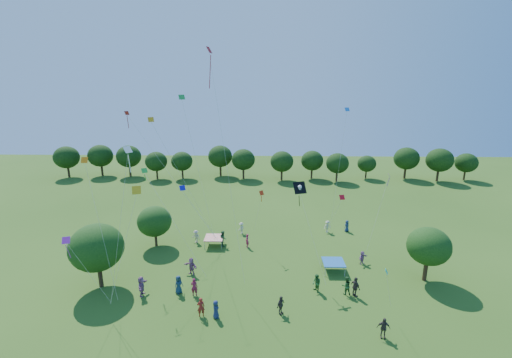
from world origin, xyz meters
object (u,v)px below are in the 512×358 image
(near_tree_north, at_px, (154,221))
(pirate_kite, at_px, (300,189))
(near_tree_west, at_px, (97,248))
(tent_blue, at_px, (333,262))
(near_tree_east, at_px, (429,246))
(red_high_kite, at_px, (216,98))
(tent_red_stripe, at_px, (214,238))

(near_tree_north, relative_size, pirate_kite, 0.60)
(near_tree_west, bearing_deg, tent_blue, 8.38)
(near_tree_east, xyz_separation_m, red_high_kite, (-20.49, 0.86, 14.06))
(near_tree_west, height_order, pirate_kite, pirate_kite)
(near_tree_east, bearing_deg, pirate_kite, 173.41)
(near_tree_west, xyz_separation_m, red_high_kite, (11.31, 2.76, 13.67))
(near_tree_north, xyz_separation_m, tent_blue, (20.35, -5.40, -2.15))
(near_tree_west, xyz_separation_m, near_tree_north, (2.65, 8.79, -0.89))
(tent_blue, distance_m, pirate_kite, 8.81)
(tent_blue, bearing_deg, pirate_kite, -179.33)
(tent_blue, distance_m, red_high_kite, 20.41)
(tent_blue, bearing_deg, near_tree_north, 165.13)
(near_tree_north, distance_m, pirate_kite, 18.43)
(near_tree_west, xyz_separation_m, tent_blue, (23.00, 3.39, -3.05))
(near_tree_east, distance_m, tent_blue, 9.31)
(near_tree_east, relative_size, tent_red_stripe, 2.52)
(tent_red_stripe, bearing_deg, near_tree_north, -178.09)
(near_tree_west, relative_size, pirate_kite, 0.76)
(tent_red_stripe, xyz_separation_m, red_high_kite, (1.62, -6.27, 16.72))
(tent_blue, bearing_deg, near_tree_east, -9.63)
(tent_blue, xyz_separation_m, pirate_kite, (-3.74, -0.04, 7.98))
(near_tree_east, xyz_separation_m, tent_blue, (-8.80, 1.49, -2.66))
(near_tree_east, xyz_separation_m, tent_red_stripe, (-22.11, 7.13, -2.66))
(near_tree_west, relative_size, near_tree_east, 1.14)
(tent_red_stripe, bearing_deg, pirate_kite, -30.68)
(tent_blue, xyz_separation_m, red_high_kite, (-11.70, -0.63, 16.72))
(pirate_kite, bearing_deg, tent_red_stripe, 149.32)
(near_tree_west, distance_m, red_high_kite, 17.95)
(pirate_kite, relative_size, red_high_kite, 0.40)
(tent_blue, height_order, pirate_kite, pirate_kite)
(near_tree_north, height_order, tent_blue, near_tree_north)
(near_tree_west, distance_m, near_tree_north, 9.22)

